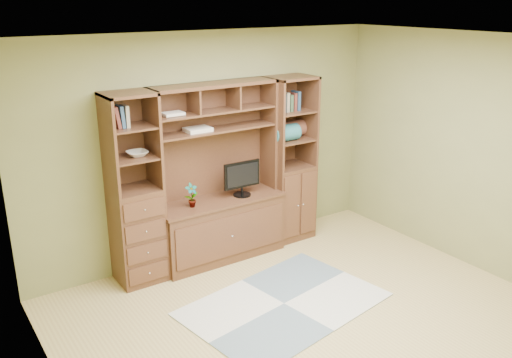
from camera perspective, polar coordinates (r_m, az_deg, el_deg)
room at (r=4.74m, az=7.16°, el=-1.77°), size 4.60×4.10×2.64m
center_hutch at (r=6.14m, az=-3.84°, el=0.44°), size 1.54×0.53×2.05m
left_tower at (r=5.77m, az=-12.65°, el=-1.20°), size 0.50×0.45×2.05m
right_tower at (r=6.72m, az=3.56°, el=2.05°), size 0.55×0.45×2.05m
rug at (r=5.60m, az=2.98°, el=-12.99°), size 2.11×1.57×0.01m
monitor at (r=6.25m, az=-1.50°, el=0.69°), size 0.47×0.21×0.57m
orchid at (r=5.99m, az=-6.79°, el=-1.73°), size 0.14×0.10×0.27m
magazines at (r=5.97m, az=-6.15°, el=5.21°), size 0.28×0.21×0.04m
bowl at (r=5.67m, az=-12.39°, el=2.63°), size 0.22×0.22×0.05m
blanket_teal at (r=6.52m, az=3.08°, el=4.86°), size 0.35×0.20×0.20m
blanket_red at (r=6.75m, az=3.93°, el=5.31°), size 0.35×0.20×0.20m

